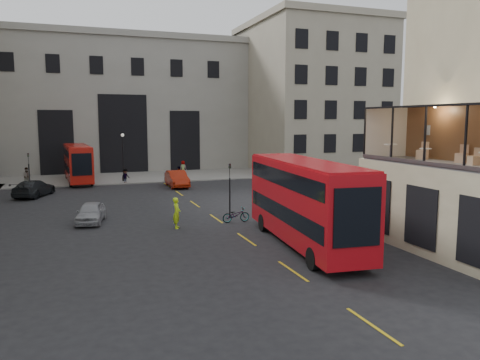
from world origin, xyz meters
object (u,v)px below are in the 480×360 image
object	(u,v)px
bus_far	(78,162)
cafe_chair_b	(474,160)
car_c	(34,188)
pedestrian_a	(27,176)
cyclist	(177,213)
cafe_table_far	(390,149)
car_b	(177,179)
pedestrian_c	(179,175)
car_a	(91,213)
cafe_chair_c	(462,157)
pedestrian_d	(183,168)
pedestrian_b	(126,176)
cafe_table_mid	(425,153)
traffic_light_far	(29,168)
bus_near	(305,198)
street_lamp_b	(123,160)
traffic_light_near	(230,183)
cafe_chair_d	(422,154)
bicycle	(236,215)

from	to	relation	value
bus_far	cafe_chair_b	size ratio (longest dim) A/B	12.22
car_c	pedestrian_a	distance (m)	8.72
pedestrian_a	cafe_chair_b	size ratio (longest dim) A/B	2.17
car_c	cyclist	size ratio (longest dim) A/B	2.64
cafe_table_far	cafe_chair_b	distance (m)	4.49
cafe_chair_b	car_b	bearing A→B (deg)	106.04
bus_far	car_c	size ratio (longest dim) A/B	2.00
car_c	pedestrian_c	xyz separation A→B (m)	(13.92, 3.60, 0.21)
car_a	cafe_chair_c	world-z (taller)	cafe_chair_c
car_c	pedestrian_d	world-z (taller)	pedestrian_d
pedestrian_b	cafe_table_mid	bearing A→B (deg)	-104.08
car_c	pedestrian_a	size ratio (longest dim) A/B	2.82
pedestrian_a	pedestrian_d	world-z (taller)	pedestrian_a
traffic_light_far	bus_near	distance (m)	28.77
street_lamp_b	car_a	xyz separation A→B (m)	(-4.18, -20.36, -1.71)
street_lamp_b	cafe_table_far	distance (m)	32.99
traffic_light_near	car_c	bearing A→B (deg)	133.03
cyclist	pedestrian_a	bearing A→B (deg)	39.56
cafe_chair_b	cafe_table_far	bearing A→B (deg)	112.05
bus_near	cafe_table_mid	size ratio (longest dim) A/B	15.99
car_a	pedestrian_c	size ratio (longest dim) A/B	2.08
cafe_table_mid	cafe_chair_b	bearing A→B (deg)	-54.66
car_c	cafe_table_far	bearing A→B (deg)	151.87
car_a	cyclist	xyz separation A→B (m)	(5.03, -3.54, 0.30)
street_lamp_b	cafe_chair_c	size ratio (longest dim) A/B	5.69
street_lamp_b	pedestrian_a	size ratio (longest dim) A/B	2.91
bus_near	bus_far	size ratio (longest dim) A/B	1.14
street_lamp_b	cafe_chair_d	xyz separation A→B (m)	(13.24, -31.29, 2.50)
bus_near	bicycle	distance (m)	7.26
car_a	cafe_chair_d	bearing A→B (deg)	-20.86
pedestrian_b	car_a	bearing A→B (deg)	-137.06
cyclist	cafe_chair_d	xyz separation A→B (m)	(12.39, -7.40, 3.91)
cyclist	pedestrian_b	world-z (taller)	cyclist
traffic_light_near	street_lamp_b	bearing A→B (deg)	102.80
traffic_light_far	cafe_chair_d	bearing A→B (deg)	-48.67
traffic_light_far	cafe_table_far	distance (m)	32.28
bus_far	cyclist	distance (m)	25.93
cafe_chair_b	pedestrian_d	bearing A→B (deg)	97.83
car_c	pedestrian_b	size ratio (longest dim) A/B	3.28
traffic_light_near	bus_far	world-z (taller)	bus_far
street_lamp_b	pedestrian_a	xyz separation A→B (m)	(-9.81, 1.16, -1.48)
traffic_light_near	bus_near	world-z (taller)	bus_near
traffic_light_near	car_a	world-z (taller)	traffic_light_near
bus_far	cafe_chair_c	xyz separation A→B (m)	(18.17, -35.28, 2.60)
bicycle	pedestrian_b	xyz separation A→B (m)	(-4.89, 22.07, 0.30)
bicycle	cafe_chair_d	distance (m)	12.23
bus_far	pedestrian_c	world-z (taller)	bus_far
car_b	cyclist	xyz separation A→B (m)	(-3.88, -18.23, 0.15)
street_lamp_b	cafe_table_far	world-z (taller)	cafe_table_far
car_b	cafe_chair_b	xyz separation A→B (m)	(8.42, -29.28, 4.03)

